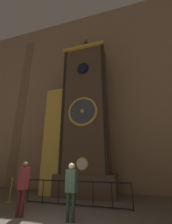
{
  "coord_description": "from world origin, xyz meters",
  "views": [
    {
      "loc": [
        2.4,
        -3.91,
        1.73
      ],
      "look_at": [
        -0.24,
        4.93,
        4.88
      ],
      "focal_mm": 24.0,
      "sensor_mm": 36.0,
      "label": 1
    }
  ],
  "objects_px": {
    "clock_tower": "(81,116)",
    "stanchion_post": "(10,194)",
    "visitor_near": "(23,183)",
    "visitor_far": "(71,185)"
  },
  "relations": [
    {
      "from": "clock_tower",
      "to": "stanchion_post",
      "type": "xyz_separation_m",
      "value": [
        -2.69,
        -2.25,
        -4.28
      ]
    },
    {
      "from": "clock_tower",
      "to": "visitor_near",
      "type": "relative_size",
      "value": 6.24
    },
    {
      "from": "visitor_near",
      "to": "visitor_far",
      "type": "distance_m",
      "value": 1.81
    },
    {
      "from": "visitor_far",
      "to": "stanchion_post",
      "type": "relative_size",
      "value": 1.64
    },
    {
      "from": "visitor_near",
      "to": "visitor_far",
      "type": "xyz_separation_m",
      "value": [
        1.81,
        0.09,
        -0.02
      ]
    },
    {
      "from": "visitor_near",
      "to": "visitor_far",
      "type": "bearing_deg",
      "value": 15.57
    },
    {
      "from": "clock_tower",
      "to": "stanchion_post",
      "type": "relative_size",
      "value": 10.5
    },
    {
      "from": "visitor_far",
      "to": "stanchion_post",
      "type": "height_order",
      "value": "visitor_far"
    },
    {
      "from": "clock_tower",
      "to": "visitor_far",
      "type": "distance_m",
      "value": 5.28
    },
    {
      "from": "clock_tower",
      "to": "stanchion_post",
      "type": "bearing_deg",
      "value": -140.17
    }
  ]
}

